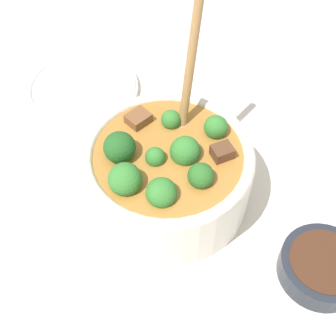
# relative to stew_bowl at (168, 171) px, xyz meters

# --- Properties ---
(ground_plane) EXTENTS (4.00, 4.00, 0.00)m
(ground_plane) POSITION_rel_stew_bowl_xyz_m (0.00, 0.00, -0.06)
(ground_plane) COLOR silver
(stew_bowl) EXTENTS (0.23, 0.23, 0.26)m
(stew_bowl) POSITION_rel_stew_bowl_xyz_m (0.00, 0.00, 0.00)
(stew_bowl) COLOR white
(stew_bowl) RESTS_ON ground_plane
(condiment_bowl) EXTENTS (0.11, 0.11, 0.03)m
(condiment_bowl) POSITION_rel_stew_bowl_xyz_m (0.11, -0.20, -0.04)
(condiment_bowl) COLOR #232833
(condiment_bowl) RESTS_ON ground_plane
(empty_plate) EXTENTS (0.20, 0.20, 0.02)m
(empty_plate) POSITION_rel_stew_bowl_xyz_m (-0.02, 0.27, -0.05)
(empty_plate) COLOR white
(empty_plate) RESTS_ON ground_plane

